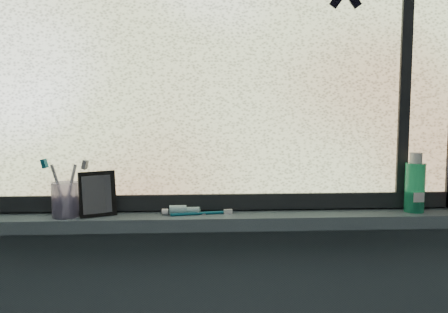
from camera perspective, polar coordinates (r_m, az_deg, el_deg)
name	(u,v)px	position (r m, az deg, el deg)	size (l,w,h in m)	color
wall_back	(217,139)	(1.61, -0.84, 2.05)	(3.00, 0.01, 2.50)	#9EA3A8
windowsill	(218,220)	(1.57, -0.70, -7.28)	(1.62, 0.14, 0.04)	#4D5E67
window_pane	(217,50)	(1.59, -0.82, 12.11)	(1.50, 0.01, 1.00)	silver
frame_bottom	(217,201)	(1.61, -0.78, -5.15)	(1.60, 0.03, 0.05)	black
frame_mullion	(405,51)	(1.72, 20.02, 11.29)	(0.04, 0.03, 1.00)	black
vanity_mirror	(97,194)	(1.57, -14.26, -4.16)	(0.11, 0.06, 0.14)	black
toothpaste_tube	(184,210)	(1.56, -4.64, -6.10)	(0.17, 0.04, 0.03)	white
toothbrush_cup	(65,200)	(1.59, -17.69, -4.72)	(0.08, 0.08, 0.11)	#ABA0D4
toothbrush_lying	(198,213)	(1.55, -3.02, -6.43)	(0.21, 0.02, 0.01)	#0C5C71
mouthwash_bottle	(415,182)	(1.69, 20.99, -2.77)	(0.06, 0.06, 0.16)	#20A974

